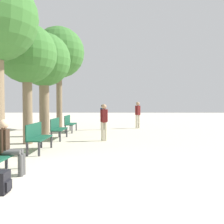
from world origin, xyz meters
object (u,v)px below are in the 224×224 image
object	(u,v)px
bench_row_1	(37,135)
pedestrian_mid	(104,120)
bench_row_3	(69,122)
pedestrian_far	(138,113)
person_seated	(9,145)
tree_row_2	(44,61)
bench_row_2	(57,127)
pedestrian_near	(103,115)
tree_row_3	(59,53)
tree_row_1	(27,55)
backpack	(1,182)

from	to	relation	value
bench_row_1	pedestrian_mid	xyz separation A→B (m)	(2.15, 2.49, 0.36)
bench_row_3	pedestrian_far	size ratio (longest dim) A/B	0.90
person_seated	pedestrian_far	xyz separation A→B (m)	(3.88, 10.83, 0.31)
bench_row_1	tree_row_2	world-z (taller)	tree_row_2
bench_row_2	pedestrian_mid	world-z (taller)	pedestrian_mid
tree_row_2	pedestrian_near	bearing A→B (deg)	48.29
pedestrian_mid	person_seated	bearing A→B (deg)	-109.88
tree_row_2	tree_row_3	xyz separation A→B (m)	(0.00, 3.37, 1.08)
pedestrian_far	tree_row_1	bearing A→B (deg)	-128.40
bench_row_2	pedestrian_far	size ratio (longest dim) A/B	0.90
bench_row_3	pedestrian_mid	world-z (taller)	pedestrian_mid
bench_row_2	pedestrian_mid	bearing A→B (deg)	-11.97
bench_row_3	tree_row_3	distance (m)	4.62
tree_row_3	pedestrian_far	bearing A→B (deg)	6.82
person_seated	backpack	size ratio (longest dim) A/B	3.17
tree_row_2	tree_row_3	size ratio (longest dim) A/B	0.80
bench_row_3	tree_row_3	bearing A→B (deg)	120.63
person_seated	pedestrian_near	xyz separation A→B (m)	(1.63, 9.97, 0.22)
bench_row_2	person_seated	xyz separation A→B (m)	(0.24, -5.74, 0.13)
backpack	person_seated	bearing A→B (deg)	106.81
pedestrian_near	pedestrian_far	world-z (taller)	pedestrian_far
tree_row_2	pedestrian_near	size ratio (longest dim) A/B	3.25
bench_row_3	tree_row_2	xyz separation A→B (m)	(-0.91, -1.83, 3.18)
bench_row_3	tree_row_3	world-z (taller)	tree_row_3
tree_row_1	bench_row_1	bearing A→B (deg)	-61.48
bench_row_3	tree_row_2	bearing A→B (deg)	-116.58
bench_row_2	backpack	distance (m)	6.89
pedestrian_near	pedestrian_mid	xyz separation A→B (m)	(0.28, -4.69, 0.01)
bench_row_2	tree_row_1	size ratio (longest dim) A/B	0.32
person_seated	bench_row_3	bearing A→B (deg)	91.55
bench_row_3	pedestrian_mid	xyz separation A→B (m)	(2.15, -3.40, 0.36)
backpack	pedestrian_near	world-z (taller)	pedestrian_near
bench_row_2	backpack	bearing A→B (deg)	-85.22
bench_row_2	pedestrian_far	world-z (taller)	pedestrian_far
tree_row_2	tree_row_3	world-z (taller)	tree_row_3
bench_row_2	tree_row_3	bearing A→B (deg)	101.51
tree_row_2	backpack	bearing A→B (deg)	-79.43
bench_row_3	person_seated	distance (m)	8.69
tree_row_2	pedestrian_far	bearing A→B (deg)	38.28
pedestrian_mid	tree_row_3	bearing A→B (deg)	121.77
pedestrian_near	backpack	bearing A→B (deg)	-96.62
tree_row_1	pedestrian_far	bearing A→B (deg)	51.60
tree_row_1	backpack	bearing A→B (deg)	-75.12
pedestrian_near	pedestrian_far	bearing A→B (deg)	20.79
tree_row_1	tree_row_2	xyz separation A→B (m)	(0.00, 2.38, 0.16)
bench_row_2	pedestrian_mid	distance (m)	2.22
tree_row_1	tree_row_3	distance (m)	5.88
person_seated	pedestrian_far	distance (m)	11.51
tree_row_2	person_seated	distance (m)	7.59
bench_row_2	tree_row_2	bearing A→B (deg)	129.31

